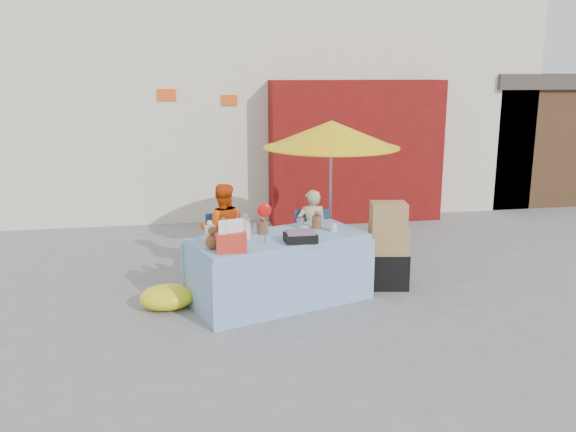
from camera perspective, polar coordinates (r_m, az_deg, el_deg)
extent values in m
plane|color=slate|center=(7.26, -1.32, -8.88)|extent=(80.00, 80.00, 0.00)
cube|color=silver|center=(13.69, -5.96, 11.22)|extent=(12.00, 5.00, 4.50)
cube|color=maroon|center=(11.40, 6.39, 6.00)|extent=(3.20, 0.60, 2.60)
cube|color=#4C331E|center=(14.79, 20.63, 6.52)|extent=(2.60, 3.00, 2.40)
cube|color=#3F3833|center=(14.71, 21.07, 11.74)|extent=(2.80, 3.20, 0.30)
cube|color=#F25414|center=(11.13, -11.26, 11.07)|extent=(0.32, 0.04, 0.20)
cube|color=#F25414|center=(11.17, -5.49, 10.76)|extent=(0.28, 0.04, 0.18)
cube|color=#82A5D0|center=(7.43, -0.85, -4.98)|extent=(2.26, 1.55, 0.82)
cube|color=#82A5D0|center=(7.05, 1.01, -6.26)|extent=(2.03, 0.72, 0.76)
cube|color=#82A5D0|center=(7.85, -2.51, -4.19)|extent=(2.03, 0.72, 0.76)
cylinder|color=silver|center=(7.10, -7.33, -1.69)|extent=(0.15, 0.15, 0.20)
cylinder|color=brown|center=(7.28, -6.05, -1.36)|extent=(0.17, 0.17, 0.17)
cylinder|color=silver|center=(7.21, -3.95, -1.19)|extent=(0.14, 0.14, 0.24)
cylinder|color=brown|center=(7.44, -2.40, -1.08)|extent=(0.18, 0.18, 0.15)
cylinder|color=#B2B2B7|center=(7.71, 1.16, -0.63)|extent=(0.12, 0.12, 0.13)
cylinder|color=brown|center=(7.68, 2.71, -0.57)|extent=(0.15, 0.15, 0.16)
cylinder|color=silver|center=(7.41, 1.58, -1.34)|extent=(0.11, 0.11, 0.10)
cylinder|color=silver|center=(7.56, 4.28, -1.07)|extent=(0.11, 0.11, 0.10)
sphere|color=brown|center=(6.83, -7.07, -2.43)|extent=(0.16, 0.16, 0.16)
ellipsoid|color=red|center=(6.96, -2.22, 0.55)|extent=(0.17, 0.11, 0.16)
cube|color=red|center=(6.68, -5.33, -2.51)|extent=(0.36, 0.25, 0.22)
cube|color=black|center=(7.08, 1.17, -2.05)|extent=(0.44, 0.37, 0.10)
cube|color=navy|center=(8.36, -5.98, -4.28)|extent=(0.51, 0.49, 0.45)
cube|color=navy|center=(8.46, -6.08, -1.08)|extent=(0.48, 0.07, 0.40)
cube|color=navy|center=(8.53, 2.44, -3.85)|extent=(0.51, 0.49, 0.45)
cube|color=navy|center=(8.63, 2.23, -0.72)|extent=(0.48, 0.07, 0.40)
imported|color=#E1490B|center=(8.39, -6.13, -1.27)|extent=(0.65, 0.52, 1.28)
imported|color=#C4B58A|center=(8.58, 2.24, -1.31)|extent=(0.44, 0.30, 1.15)
cylinder|color=gray|center=(8.69, 3.99, 1.73)|extent=(0.04, 0.04, 2.00)
cone|color=yellow|center=(8.55, 4.09, 7.64)|extent=(1.90, 1.90, 0.38)
cylinder|color=yellow|center=(8.57, 4.07, 6.45)|extent=(1.90, 1.90, 0.02)
cube|color=black|center=(8.08, 9.27, -4.97)|extent=(0.57, 0.50, 0.46)
cube|color=#AA7F4D|center=(7.96, 9.38, -2.19)|extent=(0.54, 0.45, 0.35)
cube|color=#AA7F4D|center=(7.85, 9.39, 0.12)|extent=(0.49, 0.40, 0.32)
ellipsoid|color=yellow|center=(7.42, -11.28, -7.45)|extent=(0.71, 0.60, 0.29)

